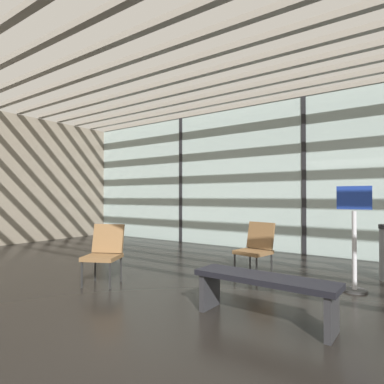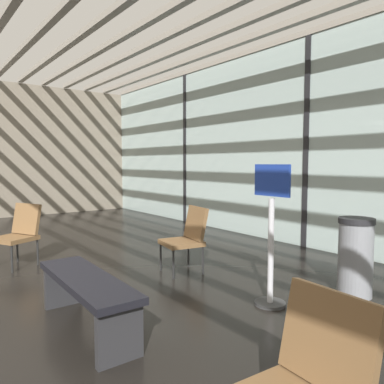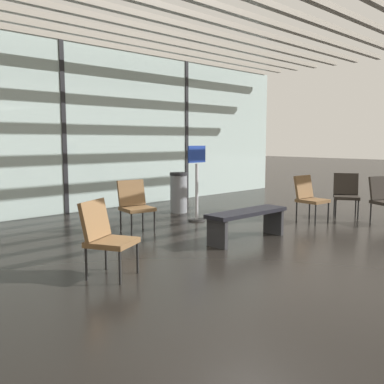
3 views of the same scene
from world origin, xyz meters
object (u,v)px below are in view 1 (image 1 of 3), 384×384
object	(u,v)px
lounge_chair_3	(105,250)
waiting_bench	(264,286)
parked_airplane	(381,179)
lounge_chair_2	(256,246)
info_sign	(354,242)

from	to	relation	value
lounge_chair_3	waiting_bench	size ratio (longest dim) A/B	0.58
lounge_chair_3	waiting_bench	distance (m)	2.54
parked_airplane	lounge_chair_3	distance (m)	9.29
parked_airplane	waiting_bench	size ratio (longest dim) A/B	8.69
lounge_chair_2	lounge_chair_3	xyz separation A→B (m)	(-1.68, -1.71, 0.00)
parked_airplane	waiting_bench	world-z (taller)	parked_airplane
parked_airplane	info_sign	distance (m)	7.16
parked_airplane	info_sign	bearing A→B (deg)	-87.52
lounge_chair_2	waiting_bench	size ratio (longest dim) A/B	0.58
parked_airplane	waiting_bench	bearing A→B (deg)	-91.87
lounge_chair_2	lounge_chair_3	size ratio (longest dim) A/B	1.00
lounge_chair_2	parked_airplane	bearing A→B (deg)	90.88
lounge_chair_2	lounge_chair_3	bearing A→B (deg)	-124.32
parked_airplane	lounge_chair_3	xyz separation A→B (m)	(-2.83, -8.74, -1.38)
lounge_chair_2	lounge_chair_3	world-z (taller)	same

